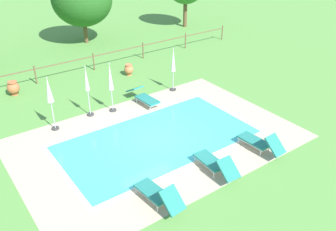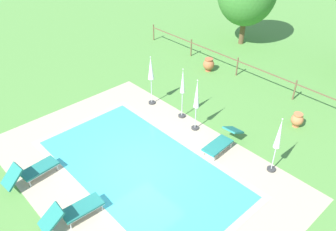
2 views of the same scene
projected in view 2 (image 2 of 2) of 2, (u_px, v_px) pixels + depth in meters
ground_plane at (140, 168)px, 12.87m from camera, size 160.00×160.00×0.00m
pool_deck_paving at (140, 168)px, 12.86m from camera, size 11.21×7.54×0.01m
swimming_pool_water at (140, 168)px, 12.86m from camera, size 7.84×4.17×0.01m
pool_coping_rim at (140, 168)px, 12.86m from camera, size 8.32×4.65×0.01m
sun_lounger_north_mid at (32, 171)px, 12.17m from camera, size 0.77×1.99×0.91m
sun_lounger_north_far at (74, 211)px, 10.71m from camera, size 0.71×2.02×0.85m
sun_lounger_south_near_corner at (222, 141)px, 13.61m from camera, size 0.74×2.10×0.73m
patio_umbrella_closed_row_west at (183, 88)px, 14.81m from camera, size 0.32×0.32×2.40m
patio_umbrella_closed_row_mid_west at (151, 72)px, 15.64m from camera, size 0.32×0.32×2.43m
patio_umbrella_closed_row_centre at (197, 99)px, 14.04m from camera, size 0.32×0.32×2.38m
patio_umbrella_closed_row_mid_east at (278, 139)px, 11.94m from camera, size 0.32×0.32×2.31m
terracotta_urn_near_fence at (209, 64)px, 19.16m from camera, size 0.62×0.62×0.75m
terracotta_urn_by_tree at (297, 119)px, 14.83m from camera, size 0.53×0.53×0.66m
perimeter_fence at (295, 87)px, 16.47m from camera, size 20.75×0.08×1.05m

